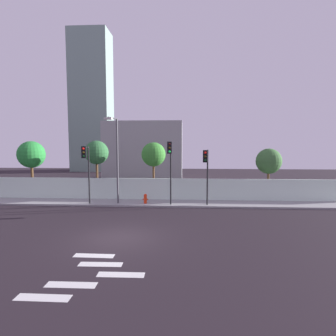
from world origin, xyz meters
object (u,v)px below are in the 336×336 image
at_px(traffic_light_right, 86,162).
at_px(roadside_tree_leftmost, 31,155).
at_px(roadside_tree_midright, 153,155).
at_px(roadside_tree_rightmost, 269,161).
at_px(traffic_light_center, 206,165).
at_px(fire_hydrant, 145,198).
at_px(traffic_light_left, 170,160).
at_px(roadside_tree_midleft, 97,153).
at_px(street_lamp_curbside, 116,154).

xyz_separation_m(traffic_light_right, roadside_tree_leftmost, (-6.59, 3.97, 0.39)).
relative_size(roadside_tree_midright, roadside_tree_rightmost, 1.12).
bearing_deg(roadside_tree_rightmost, traffic_light_center, -145.02).
height_order(fire_hydrant, roadside_tree_midright, roadside_tree_midright).
relative_size(traffic_light_left, traffic_light_center, 1.14).
xyz_separation_m(traffic_light_right, roadside_tree_rightmost, (15.04, 3.97, -0.14)).
distance_m(fire_hydrant, roadside_tree_midright, 4.62).
xyz_separation_m(traffic_light_right, roadside_tree_midright, (4.79, 3.97, 0.43)).
bearing_deg(roadside_tree_leftmost, fire_hydrant, -15.92).
bearing_deg(traffic_light_left, roadside_tree_midleft, 150.75).
bearing_deg(traffic_light_center, roadside_tree_leftmost, 165.57).
bearing_deg(roadside_tree_leftmost, roadside_tree_midleft, -0.00).
relative_size(traffic_light_center, street_lamp_curbside, 0.64).
height_order(traffic_light_left, roadside_tree_rightmost, traffic_light_left).
xyz_separation_m(traffic_light_left, roadside_tree_midright, (-1.70, 3.88, 0.20)).
relative_size(traffic_light_center, roadside_tree_midright, 0.85).
xyz_separation_m(fire_hydrant, roadside_tree_rightmost, (10.57, 3.15, 2.80)).
relative_size(traffic_light_left, fire_hydrant, 6.45).
bearing_deg(traffic_light_left, traffic_light_right, -179.16).
relative_size(street_lamp_curbside, roadside_tree_leftmost, 1.31).
relative_size(traffic_light_center, roadside_tree_midleft, 0.83).
height_order(street_lamp_curbside, roadside_tree_midleft, street_lamp_curbside).
xyz_separation_m(traffic_light_center, roadside_tree_midright, (-4.43, 4.07, 0.61)).
relative_size(traffic_light_left, roadside_tree_midright, 0.98).
bearing_deg(street_lamp_curbside, traffic_light_right, -165.59).
bearing_deg(roadside_tree_rightmost, traffic_light_right, -165.21).
distance_m(traffic_light_center, roadside_tree_rightmost, 7.10).
distance_m(traffic_light_left, traffic_light_right, 6.50).
distance_m(street_lamp_curbside, roadside_tree_midleft, 4.31).
xyz_separation_m(street_lamp_curbside, roadside_tree_midright, (2.58, 3.40, -0.20)).
bearing_deg(fire_hydrant, roadside_tree_midleft, 147.24).
height_order(traffic_light_right, roadside_tree_midright, roadside_tree_midright).
xyz_separation_m(traffic_light_center, roadside_tree_midleft, (-9.66, 4.07, 0.76)).
xyz_separation_m(traffic_light_center, roadside_tree_rightmost, (5.82, 4.07, 0.04)).
distance_m(roadside_tree_leftmost, roadside_tree_rightmost, 21.64).
bearing_deg(fire_hydrant, traffic_light_left, -19.68).
height_order(roadside_tree_leftmost, roadside_tree_midright, roadside_tree_leftmost).
xyz_separation_m(roadside_tree_leftmost, roadside_tree_midleft, (6.16, -0.00, 0.19)).
distance_m(traffic_light_center, roadside_tree_leftmost, 16.34).
xyz_separation_m(traffic_light_center, fire_hydrant, (-4.76, 0.92, -2.76)).
relative_size(traffic_light_left, roadside_tree_midleft, 0.95).
bearing_deg(street_lamp_curbside, roadside_tree_midleft, 127.90).
bearing_deg(traffic_light_right, street_lamp_curbside, 14.41).
bearing_deg(street_lamp_curbside, roadside_tree_leftmost, 158.87).
bearing_deg(roadside_tree_midleft, roadside_tree_midright, 0.00).
bearing_deg(fire_hydrant, street_lamp_curbside, -173.68).
relative_size(street_lamp_curbside, roadside_tree_midright, 1.34).
relative_size(roadside_tree_leftmost, roadside_tree_midleft, 0.99).
bearing_deg(roadside_tree_midleft, traffic_light_right, -83.76).
relative_size(street_lamp_curbside, fire_hydrant, 8.84).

